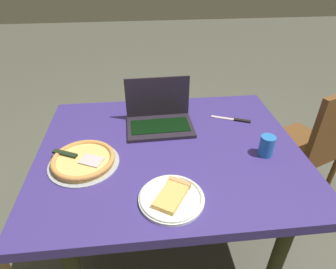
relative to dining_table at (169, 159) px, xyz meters
name	(u,v)px	position (x,y,z in m)	size (l,w,h in m)	color
ground_plane	(169,239)	(0.00, 0.00, -0.64)	(12.00, 12.00, 0.00)	#4E4E41
dining_table	(169,159)	(0.00, 0.00, 0.00)	(1.26, 1.02, 0.71)	navy
laptop	(159,117)	(0.03, -0.21, 0.12)	(0.35, 0.25, 0.24)	black
pizza_plate	(172,197)	(0.03, 0.34, 0.09)	(0.26, 0.26, 0.04)	white
pizza_tray	(83,160)	(0.40, 0.08, 0.09)	(0.31, 0.31, 0.04)	#9BA0A6
table_knife	(235,120)	(-0.39, -0.22, 0.08)	(0.21, 0.10, 0.01)	beige
drink_cup	(267,146)	(-0.44, 0.10, 0.13)	(0.07, 0.07, 0.10)	blue
chair_near	(313,143)	(-0.93, -0.24, -0.14)	(0.49, 0.49, 0.89)	brown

